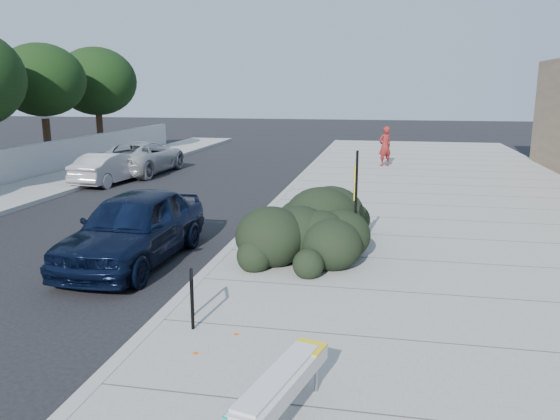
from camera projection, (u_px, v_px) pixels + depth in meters
The scene contains 14 objects.
ground at pixel (199, 285), 10.79m from camera, with size 120.00×120.00×0.00m, color black.
sidewalk_near at pixel (462, 232), 14.52m from camera, with size 11.20×50.00×0.15m, color gray.
curb_near at pixel (257, 222), 15.56m from camera, with size 0.22×50.00×0.17m, color #9E9E99.
curb_far at pixel (8, 210), 17.05m from camera, with size 0.22×50.00×0.17m, color #9E9E99.
tree_far_e at pixel (42, 80), 25.62m from camera, with size 4.00×4.00×5.90m.
tree_far_f at pixel (97, 82), 30.41m from camera, with size 4.40×4.40×6.07m.
bench at pixel (282, 384), 6.07m from camera, with size 0.85×1.89×0.57m.
bike_rack at pixel (192, 293), 8.63m from camera, with size 0.23×0.54×0.82m.
sign_post at pixel (355, 197), 11.87m from camera, with size 0.10×0.27×2.36m.
hedge at pixel (312, 215), 12.63m from camera, with size 2.09×4.18×1.57m, color black.
sedan_navy at pixel (134, 227), 12.09m from camera, with size 1.90×4.71×1.61m, color black.
wagon_silver at pixel (111, 168), 22.27m from camera, with size 1.35×3.87×1.27m, color #A0A1A5.
suv_silver at pixel (142, 157), 24.95m from camera, with size 2.47×5.36×1.49m, color #A9ADAF.
pedestrian at pixel (385, 146), 26.16m from camera, with size 0.69×0.46×1.90m, color maroon.
Camera 1 is at (3.52, -9.71, 3.81)m, focal length 35.00 mm.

